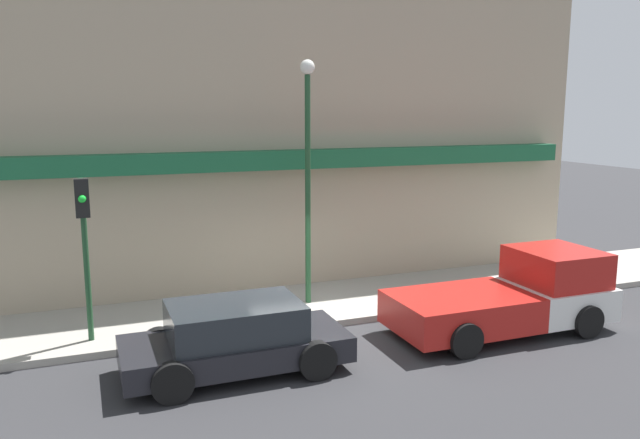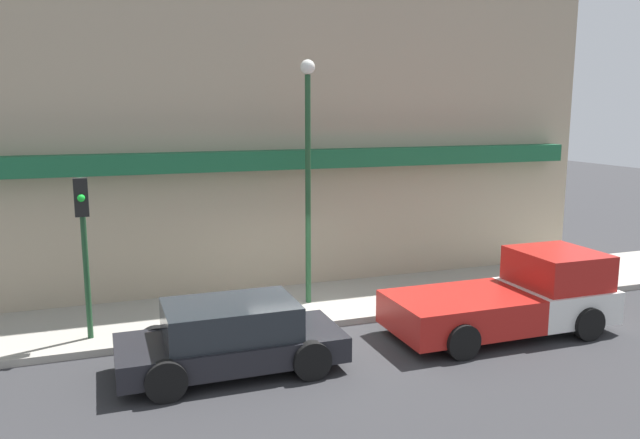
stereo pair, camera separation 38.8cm
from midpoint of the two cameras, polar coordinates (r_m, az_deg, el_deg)
ground_plane at (r=14.70m, az=-0.00°, el=-10.12°), size 80.00×80.00×0.00m
sidewalk at (r=16.13m, az=-1.97°, el=-7.96°), size 36.00×3.26×0.16m
building at (r=18.33m, az=-5.14°, el=10.72°), size 19.80×3.80×11.27m
pickup_truck at (r=15.15m, az=17.97°, el=-6.82°), size 5.21×2.31×1.81m
parked_car at (r=12.45m, az=-7.25°, el=-10.62°), size 4.35×2.07×1.38m
fire_hydrant at (r=14.68m, az=-7.56°, el=-8.33°), size 0.20×0.20×0.59m
street_lamp at (r=15.49m, az=-0.39°, el=5.81°), size 0.36×0.36×6.09m
traffic_light at (r=13.91m, az=-20.07°, el=-0.85°), size 0.28×0.42×3.51m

